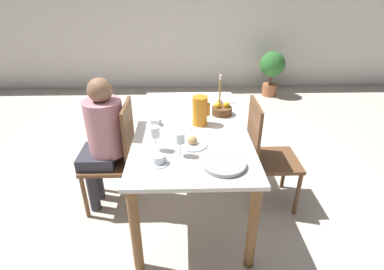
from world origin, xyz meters
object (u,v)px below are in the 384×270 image
object	(u,v)px
person_seated	(102,135)
teacup_near_person	(159,160)
wine_glass_water	(155,133)
bread_plate	(192,143)
serving_tray	(224,164)
wine_glass_juice	(180,139)
red_pitcher	(200,111)
candlestick_tall	(220,92)
chair_person_side	(117,155)
chair_opposite	(265,154)
potted_plant	(272,68)
teacup_across	(155,122)
fruit_bowl	(222,110)

from	to	relation	value
person_seated	teacup_near_person	world-z (taller)	person_seated
wine_glass_water	bread_plate	size ratio (longest dim) A/B	0.82
serving_tray	wine_glass_juice	bearing A→B (deg)	153.72
red_pitcher	candlestick_tall	size ratio (longest dim) A/B	0.86
teacup_near_person	person_seated	bearing A→B (deg)	135.21
person_seated	bread_plate	size ratio (longest dim) A/B	5.20
teacup_near_person	candlestick_tall	world-z (taller)	candlestick_tall
chair_person_side	wine_glass_juice	bearing A→B (deg)	-126.18
teacup_near_person	serving_tray	xyz separation A→B (m)	(0.43, -0.05, -0.01)
candlestick_tall	teacup_near_person	bearing A→B (deg)	-116.01
chair_opposite	potted_plant	distance (m)	2.88
serving_tray	teacup_near_person	bearing A→B (deg)	173.84
chair_person_side	wine_glass_juice	distance (m)	0.77
chair_opposite	red_pitcher	world-z (taller)	red_pitcher
chair_opposite	potted_plant	size ratio (longest dim) A/B	1.28
person_seated	candlestick_tall	bearing A→B (deg)	-60.17
red_pitcher	bread_plate	size ratio (longest dim) A/B	1.07
chair_person_side	red_pitcher	world-z (taller)	red_pitcher
teacup_across	fruit_bowl	xyz separation A→B (m)	(0.58, 0.21, 0.02)
fruit_bowl	potted_plant	distance (m)	2.74
candlestick_tall	potted_plant	size ratio (longest dim) A/B	0.37
bread_plate	fruit_bowl	distance (m)	0.62
wine_glass_juice	teacup_across	bearing A→B (deg)	113.52
person_seated	wine_glass_juice	size ratio (longest dim) A/B	6.73
wine_glass_water	wine_glass_juice	distance (m)	0.19
wine_glass_juice	teacup_near_person	bearing A→B (deg)	-146.20
bread_plate	potted_plant	distance (m)	3.35
chair_opposite	wine_glass_water	world-z (taller)	chair_opposite
wine_glass_water	teacup_across	xyz separation A→B (m)	(-0.04, 0.41, -0.11)
serving_tray	chair_opposite	bearing A→B (deg)	50.78
teacup_across	candlestick_tall	bearing A→B (deg)	39.74
fruit_bowl	chair_person_side	bearing A→B (deg)	-162.09
potted_plant	serving_tray	bearing A→B (deg)	-110.54
chair_opposite	serving_tray	bearing A→B (deg)	-39.22
chair_opposite	person_seated	size ratio (longest dim) A/B	0.82
fruit_bowl	potted_plant	bearing A→B (deg)	64.92
wine_glass_water	potted_plant	xyz separation A→B (m)	(1.70, 3.08, -0.40)
person_seated	red_pitcher	bearing A→B (deg)	-82.89
chair_person_side	serving_tray	distance (m)	1.02
bread_plate	candlestick_tall	xyz separation A→B (m)	(0.30, 0.83, 0.09)
chair_person_side	wine_glass_juice	xyz separation A→B (m)	(0.54, -0.40, 0.36)
chair_person_side	person_seated	xyz separation A→B (m)	(-0.09, -0.00, 0.20)
chair_person_side	candlestick_tall	bearing A→B (deg)	-57.86
candlestick_tall	potted_plant	bearing A→B (deg)	62.33
teacup_across	bread_plate	size ratio (longest dim) A/B	0.63
teacup_near_person	wine_glass_juice	bearing A→B (deg)	33.80
teacup_across	fruit_bowl	size ratio (longest dim) A/B	0.79
red_pitcher	teacup_near_person	xyz separation A→B (m)	(-0.30, -0.59, -0.10)
person_seated	potted_plant	distance (m)	3.51
chair_person_side	chair_opposite	world-z (taller)	same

